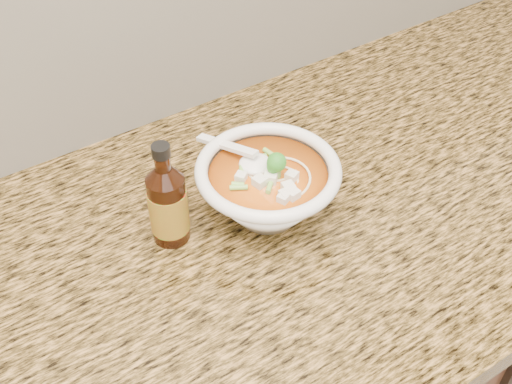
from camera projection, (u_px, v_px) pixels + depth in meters
counter_slab at (55, 334)px, 0.81m from camera, size 4.00×0.68×0.04m
soup_bowl at (268, 189)px, 0.90m from camera, size 0.20×0.23×0.11m
hot_sauce_bottle at (168, 205)px, 0.86m from camera, size 0.06×0.06×0.16m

